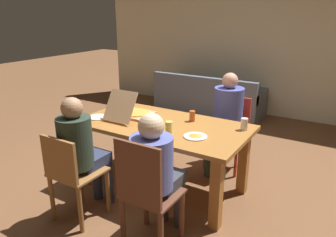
{
  "coord_description": "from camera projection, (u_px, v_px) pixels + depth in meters",
  "views": [
    {
      "loc": [
        1.75,
        -2.75,
        1.93
      ],
      "look_at": [
        0.0,
        0.1,
        0.8
      ],
      "focal_mm": 34.45,
      "sensor_mm": 36.0,
      "label": 1
    }
  ],
  "objects": [
    {
      "name": "chair_0",
      "position": [
        230.0,
        127.0,
        4.09
      ],
      "size": [
        0.46,
        0.43,
        0.9
      ],
      "color": "red",
      "rests_on": "ground"
    },
    {
      "name": "dining_table",
      "position": [
        163.0,
        135.0,
        3.5
      ],
      "size": [
        1.83,
        0.97,
        0.77
      ],
      "color": "#A1672D",
      "rests_on": "ground"
    },
    {
      "name": "back_wall",
      "position": [
        260.0,
        45.0,
        6.03
      ],
      "size": [
        6.81,
        0.12,
        2.63
      ],
      "primitive_type": "cube",
      "color": "#EAE5C7",
      "rests_on": "ground"
    },
    {
      "name": "couch",
      "position": [
        208.0,
        100.0,
        6.23
      ],
      "size": [
        2.07,
        0.76,
        0.78
      ],
      "color": "slate",
      "rests_on": "ground"
    },
    {
      "name": "chair_2",
      "position": [
        72.0,
        174.0,
        2.97
      ],
      "size": [
        0.44,
        0.43,
        0.89
      ],
      "color": "olive",
      "rests_on": "ground"
    },
    {
      "name": "person_0",
      "position": [
        226.0,
        115.0,
        3.9
      ],
      "size": [
        0.36,
        0.56,
        1.23
      ],
      "color": "#2E443A",
      "rests_on": "ground"
    },
    {
      "name": "person_2",
      "position": [
        81.0,
        147.0,
        3.02
      ],
      "size": [
        0.32,
        0.52,
        1.21
      ],
      "color": "#2C344D",
      "rests_on": "ground"
    },
    {
      "name": "drinking_glass_1",
      "position": [
        192.0,
        116.0,
        3.52
      ],
      "size": [
        0.06,
        0.06,
        0.12
      ],
      "primitive_type": "cylinder",
      "color": "#BE5426",
      "rests_on": "dining_table"
    },
    {
      "name": "drinking_glass_2",
      "position": [
        244.0,
        124.0,
        3.26
      ],
      "size": [
        0.07,
        0.07,
        0.12
      ],
      "primitive_type": "cylinder",
      "color": "silver",
      "rests_on": "dining_table"
    },
    {
      "name": "ground_plane",
      "position": [
        163.0,
        187.0,
        3.71
      ],
      "size": [
        20.0,
        20.0,
        0.0
      ],
      "primitive_type": "plane",
      "color": "brown"
    },
    {
      "name": "chair_1",
      "position": [
        146.0,
        193.0,
        2.6
      ],
      "size": [
        0.45,
        0.41,
        1.0
      ],
      "color": "brown",
      "rests_on": "ground"
    },
    {
      "name": "plate_0",
      "position": [
        195.0,
        136.0,
        3.09
      ],
      "size": [
        0.23,
        0.23,
        0.03
      ],
      "color": "white",
      "rests_on": "dining_table"
    },
    {
      "name": "person_1",
      "position": [
        156.0,
        166.0,
        2.66
      ],
      "size": [
        0.35,
        0.53,
        1.18
      ],
      "color": "#373A42",
      "rests_on": "ground"
    },
    {
      "name": "plate_1",
      "position": [
        98.0,
        117.0,
        3.65
      ],
      "size": [
        0.22,
        0.22,
        0.01
      ],
      "color": "white",
      "rests_on": "dining_table"
    },
    {
      "name": "drinking_glass_0",
      "position": [
        169.0,
        128.0,
        3.13
      ],
      "size": [
        0.07,
        0.07,
        0.14
      ],
      "primitive_type": "cylinder",
      "color": "#E1CB61",
      "rests_on": "dining_table"
    },
    {
      "name": "pizza_box_0",
      "position": [
        133.0,
        112.0,
        3.68
      ],
      "size": [
        0.36,
        0.54,
        0.33
      ],
      "color": "tan",
      "rests_on": "dining_table"
    }
  ]
}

